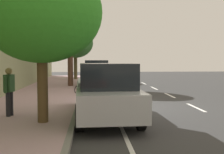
{
  "coord_description": "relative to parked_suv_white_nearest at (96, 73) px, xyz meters",
  "views": [
    {
      "loc": [
        1.56,
        12.78,
        2.09
      ],
      "look_at": [
        0.37,
        -3.78,
        1.07
      ],
      "focal_mm": 47.29,
      "sensor_mm": 36.0,
      "label": 1
    }
  ],
  "objects": [
    {
      "name": "sidewalk",
      "position": [
        2.95,
        9.92,
        -0.94
      ],
      "size": [
        3.88,
        43.2,
        0.17
      ],
      "primitive_type": "cube",
      "color": "#B6929B",
      "rests_on": "ground"
    },
    {
      "name": "bicycle_at_curb",
      "position": [
        0.47,
        6.16,
        -0.67
      ],
      "size": [
        1.71,
        0.46,
        0.73
      ],
      "color": "black",
      "rests_on": "ground"
    },
    {
      "name": "lane_stripe_bike_edge",
      "position": [
        -0.54,
        9.92,
        -1.02
      ],
      "size": [
        0.12,
        43.2,
        0.01
      ],
      "primitive_type": "cube",
      "color": "white",
      "rests_on": "ground"
    },
    {
      "name": "lane_stripe_centre",
      "position": [
        -4.13,
        10.42,
        -1.02
      ],
      "size": [
        0.14,
        44.2,
        0.01
      ],
      "color": "white",
      "rests_on": "ground"
    },
    {
      "name": "ground",
      "position": [
        -1.18,
        9.92,
        -1.03
      ],
      "size": [
        69.13,
        69.13,
        0.0
      ],
      "primitive_type": "plane",
      "color": "#343434"
    },
    {
      "name": "parked_suv_white_nearest",
      "position": [
        0.0,
        0.0,
        0.0
      ],
      "size": [
        2.06,
        4.75,
        1.99
      ],
      "color": "white",
      "rests_on": "ground"
    },
    {
      "name": "curb_edge",
      "position": [
        0.93,
        9.92,
        -0.94
      ],
      "size": [
        0.16,
        43.2,
        0.17
      ],
      "primitive_type": "cube",
      "color": "gray",
      "rests_on": "ground"
    },
    {
      "name": "pedestrian_on_phone",
      "position": [
        3.12,
        12.62,
        0.06
      ],
      "size": [
        0.3,
        0.61,
        1.63
      ],
      "color": "black",
      "rests_on": "sidewalk"
    },
    {
      "name": "street_tree_mid_block",
      "position": [
        1.84,
        1.45,
        3.68
      ],
      "size": [
        3.7,
        3.7,
        6.08
      ],
      "color": "#4E3425",
      "rests_on": "sidewalk"
    },
    {
      "name": "street_tree_near_cyclist",
      "position": [
        1.84,
        -5.68,
        2.56
      ],
      "size": [
        3.37,
        3.37,
        4.86
      ],
      "color": "brown",
      "rests_on": "sidewalk"
    },
    {
      "name": "parked_pickup_silver_second",
      "position": [
        -0.12,
        12.71,
        -0.13
      ],
      "size": [
        2.18,
        5.37,
        1.95
      ],
      "color": "#B7BABF",
      "rests_on": "ground"
    },
    {
      "name": "cyclist_with_backpack",
      "position": [
        0.69,
        5.71,
        -0.06
      ],
      "size": [
        0.43,
        0.62,
        1.61
      ],
      "color": "#C6B284",
      "rests_on": "ground"
    },
    {
      "name": "street_tree_far_end",
      "position": [
        1.84,
        13.68,
        2.45
      ],
      "size": [
        3.64,
        3.64,
        4.84
      ],
      "color": "brown",
      "rests_on": "sidewalk"
    }
  ]
}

